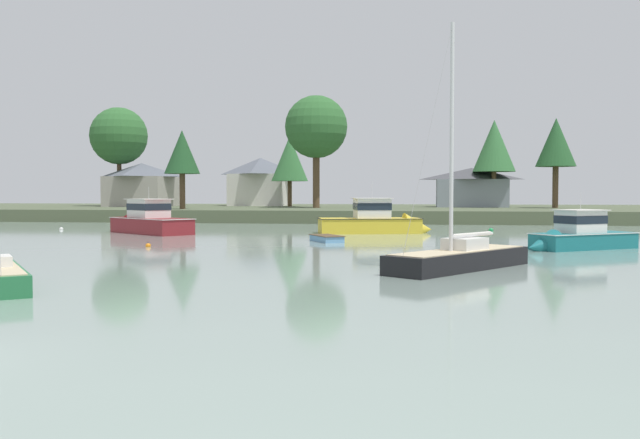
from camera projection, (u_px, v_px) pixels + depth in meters
name	position (u px, v px, depth m)	size (l,w,h in m)	color
far_shore_bank	(346.00, 212.00, 98.43)	(169.01, 43.90, 1.47)	#4C563D
cruiser_yellow	(380.00, 225.00, 59.54)	(10.36, 5.44, 5.65)	gold
cruiser_teal	(575.00, 240.00, 42.51)	(7.86, 6.23, 4.38)	#196B70
cruiser_maroon	(146.00, 225.00, 59.56)	(9.66, 8.35, 5.13)	maroon
sailboat_black	(460.00, 264.00, 31.44)	(6.96, 8.44, 11.67)	black
dinghy_skyblue	(327.00, 239.00, 49.16)	(2.97, 3.69, 0.64)	#669ECC
mooring_buoy_green	(491.00, 230.00, 62.52)	(0.44, 0.44, 0.49)	#1E8C47
mooring_buoy_white	(61.00, 229.00, 64.89)	(0.36, 0.36, 0.41)	white
mooring_buoy_orange	(148.00, 246.00, 44.52)	(0.35, 0.35, 0.40)	orange
mooring_buoy_red	(538.00, 238.00, 52.12)	(0.39, 0.39, 0.44)	red
shore_tree_right_mid	(556.00, 143.00, 90.08)	(5.20, 5.20, 11.81)	brown
shore_tree_right	(119.00, 136.00, 102.93)	(8.53, 8.53, 14.78)	brown
shore_tree_left_mid	(316.00, 127.00, 91.00)	(8.30, 8.30, 14.89)	brown
shore_tree_inland_c	(290.00, 159.00, 99.81)	(5.35, 5.35, 10.24)	brown
shore_tree_inland_a	(182.00, 153.00, 84.20)	(4.37, 4.37, 9.69)	brown
shore_tree_center_right	(494.00, 146.00, 93.08)	(5.74, 5.74, 11.88)	brown
cottage_eastern	(261.00, 181.00, 107.12)	(9.13, 9.41, 7.43)	silver
cottage_hillside	(142.00, 184.00, 102.03)	(9.23, 9.87, 6.39)	#9E998E
cottage_behind_trees	(471.00, 187.00, 96.42)	(10.43, 6.69, 5.49)	gray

